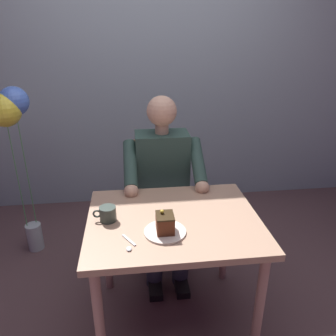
{
  "coord_description": "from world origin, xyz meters",
  "views": [
    {
      "loc": [
        0.21,
        1.49,
        1.65
      ],
      "look_at": [
        0.02,
        -0.1,
        0.96
      ],
      "focal_mm": 35.01,
      "sensor_mm": 36.0,
      "label": 1
    }
  ],
  "objects_px": {
    "chair": "(161,195)",
    "cake_slice": "(165,223)",
    "dessert_spoon": "(129,245)",
    "dining_table": "(173,233)",
    "coffee_cup": "(107,213)",
    "seated_person": "(163,186)",
    "balloon_display": "(13,127)"
  },
  "relations": [
    {
      "from": "balloon_display",
      "to": "cake_slice",
      "type": "bearing_deg",
      "value": 135.21
    },
    {
      "from": "chair",
      "to": "balloon_display",
      "type": "xyz_separation_m",
      "value": [
        1.02,
        -0.13,
        0.52
      ]
    },
    {
      "from": "cake_slice",
      "to": "balloon_display",
      "type": "distance_m",
      "value": 1.38
    },
    {
      "from": "dessert_spoon",
      "to": "balloon_display",
      "type": "xyz_separation_m",
      "value": [
        0.78,
        -1.04,
        0.3
      ]
    },
    {
      "from": "seated_person",
      "to": "cake_slice",
      "type": "relative_size",
      "value": 11.16
    },
    {
      "from": "dessert_spoon",
      "to": "chair",
      "type": "bearing_deg",
      "value": -104.8
    },
    {
      "from": "seated_person",
      "to": "coffee_cup",
      "type": "relative_size",
      "value": 10.22
    },
    {
      "from": "dining_table",
      "to": "seated_person",
      "type": "height_order",
      "value": "seated_person"
    },
    {
      "from": "chair",
      "to": "balloon_display",
      "type": "relative_size",
      "value": 0.69
    },
    {
      "from": "coffee_cup",
      "to": "dessert_spoon",
      "type": "xyz_separation_m",
      "value": [
        -0.11,
        0.23,
        -0.04
      ]
    },
    {
      "from": "dessert_spoon",
      "to": "dining_table",
      "type": "bearing_deg",
      "value": -138.2
    },
    {
      "from": "dining_table",
      "to": "dessert_spoon",
      "type": "xyz_separation_m",
      "value": [
        0.24,
        0.21,
        0.1
      ]
    },
    {
      "from": "chair",
      "to": "balloon_display",
      "type": "distance_m",
      "value": 1.16
    },
    {
      "from": "dessert_spoon",
      "to": "cake_slice",
      "type": "bearing_deg",
      "value": -154.81
    },
    {
      "from": "coffee_cup",
      "to": "balloon_display",
      "type": "xyz_separation_m",
      "value": [
        0.68,
        -0.81,
        0.26
      ]
    },
    {
      "from": "chair",
      "to": "cake_slice",
      "type": "bearing_deg",
      "value": 85.8
    },
    {
      "from": "cake_slice",
      "to": "seated_person",
      "type": "bearing_deg",
      "value": -95.29
    },
    {
      "from": "chair",
      "to": "coffee_cup",
      "type": "bearing_deg",
      "value": 62.76
    },
    {
      "from": "cake_slice",
      "to": "dessert_spoon",
      "type": "relative_size",
      "value": 0.81
    },
    {
      "from": "dining_table",
      "to": "coffee_cup",
      "type": "distance_m",
      "value": 0.37
    },
    {
      "from": "seated_person",
      "to": "balloon_display",
      "type": "distance_m",
      "value": 1.13
    },
    {
      "from": "cake_slice",
      "to": "dessert_spoon",
      "type": "bearing_deg",
      "value": 25.19
    },
    {
      "from": "dining_table",
      "to": "chair",
      "type": "xyz_separation_m",
      "value": [
        0.0,
        -0.69,
        -0.13
      ]
    },
    {
      "from": "chair",
      "to": "dessert_spoon",
      "type": "distance_m",
      "value": 0.97
    },
    {
      "from": "chair",
      "to": "cake_slice",
      "type": "relative_size",
      "value": 7.95
    },
    {
      "from": "coffee_cup",
      "to": "chair",
      "type": "bearing_deg",
      "value": -117.24
    },
    {
      "from": "chair",
      "to": "dessert_spoon",
      "type": "height_order",
      "value": "chair"
    },
    {
      "from": "chair",
      "to": "dessert_spoon",
      "type": "bearing_deg",
      "value": 75.2
    },
    {
      "from": "dining_table",
      "to": "dessert_spoon",
      "type": "height_order",
      "value": "dessert_spoon"
    },
    {
      "from": "dining_table",
      "to": "coffee_cup",
      "type": "height_order",
      "value": "coffee_cup"
    },
    {
      "from": "chair",
      "to": "seated_person",
      "type": "relative_size",
      "value": 0.71
    },
    {
      "from": "coffee_cup",
      "to": "dessert_spoon",
      "type": "distance_m",
      "value": 0.26
    }
  ]
}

